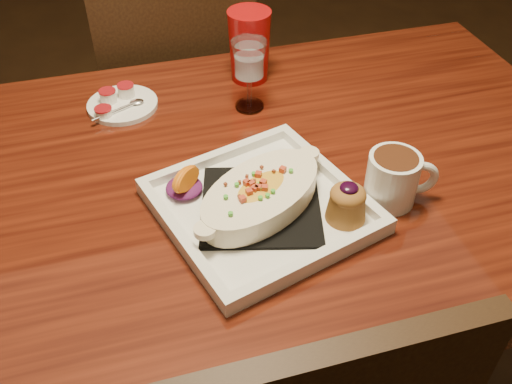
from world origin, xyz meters
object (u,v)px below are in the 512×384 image
object	(u,v)px
table	(228,211)
chair_far	(178,105)
goblet	(249,63)
plate	(266,200)
coffee_mug	(394,177)
saucer	(121,103)
red_tumbler	(249,46)

from	to	relation	value
table	chair_far	size ratio (longest dim) A/B	1.61
chair_far	goblet	size ratio (longest dim) A/B	6.11
plate	coffee_mug	world-z (taller)	coffee_mug
table	plate	xyz separation A→B (m)	(0.04, -0.12, 0.13)
table	saucer	world-z (taller)	saucer
chair_far	saucer	xyz separation A→B (m)	(-0.16, -0.35, 0.25)
plate	goblet	bearing A→B (deg)	63.39
table	coffee_mug	size ratio (longest dim) A/B	11.95
table	plate	world-z (taller)	plate
plate	red_tumbler	xyz separation A→B (m)	(0.09, 0.44, 0.05)
chair_far	plate	world-z (taller)	chair_far
chair_far	coffee_mug	world-z (taller)	chair_far
table	saucer	size ratio (longest dim) A/B	10.03
chair_far	goblet	distance (m)	0.56
saucer	red_tumbler	world-z (taller)	red_tumbler
chair_far	red_tumbler	distance (m)	0.47
chair_far	coffee_mug	bearing A→B (deg)	108.51
saucer	red_tumbler	bearing A→B (deg)	7.73
table	goblet	xyz separation A→B (m)	(0.10, 0.20, 0.20)
goblet	red_tumbler	bearing A→B (deg)	74.31
goblet	saucer	world-z (taller)	goblet
goblet	plate	bearing A→B (deg)	-100.53
saucer	chair_far	bearing A→B (deg)	65.02
chair_far	saucer	world-z (taller)	chair_far
chair_far	red_tumbler	xyz separation A→B (m)	(0.13, -0.31, 0.32)
coffee_mug	red_tumbler	world-z (taller)	red_tumbler
coffee_mug	chair_far	bearing A→B (deg)	120.64
table	goblet	world-z (taller)	goblet
chair_far	goblet	xyz separation A→B (m)	(0.10, -0.43, 0.35)
goblet	saucer	xyz separation A→B (m)	(-0.26, 0.08, -0.10)
table	coffee_mug	xyz separation A→B (m)	(0.26, -0.15, 0.15)
chair_far	saucer	bearing A→B (deg)	65.02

